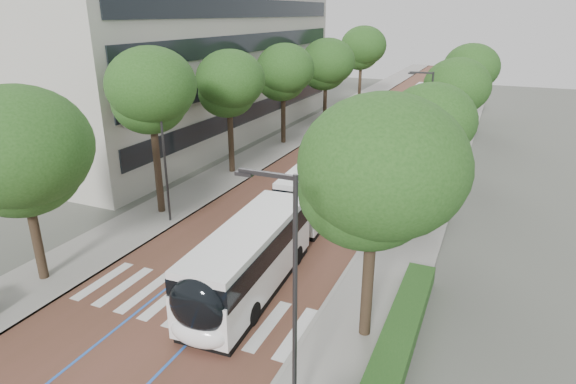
# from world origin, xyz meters

# --- Properties ---
(ground) EXTENTS (160.00, 160.00, 0.00)m
(ground) POSITION_xyz_m (0.00, 0.00, 0.00)
(ground) COLOR #51544C
(ground) RESTS_ON ground
(road) EXTENTS (11.00, 140.00, 0.02)m
(road) POSITION_xyz_m (0.00, 40.00, 0.01)
(road) COLOR brown
(road) RESTS_ON ground
(sidewalk_left) EXTENTS (4.00, 140.00, 0.12)m
(sidewalk_left) POSITION_xyz_m (-7.50, 40.00, 0.06)
(sidewalk_left) COLOR gray
(sidewalk_left) RESTS_ON ground
(sidewalk_right) EXTENTS (4.00, 140.00, 0.12)m
(sidewalk_right) POSITION_xyz_m (7.50, 40.00, 0.06)
(sidewalk_right) COLOR gray
(sidewalk_right) RESTS_ON ground
(kerb_left) EXTENTS (0.20, 140.00, 0.14)m
(kerb_left) POSITION_xyz_m (-5.60, 40.00, 0.06)
(kerb_left) COLOR gray
(kerb_left) RESTS_ON ground
(kerb_right) EXTENTS (0.20, 140.00, 0.14)m
(kerb_right) POSITION_xyz_m (5.60, 40.00, 0.06)
(kerb_right) COLOR gray
(kerb_right) RESTS_ON ground
(zebra_crossing) EXTENTS (10.55, 3.60, 0.01)m
(zebra_crossing) POSITION_xyz_m (0.20, 1.00, 0.03)
(zebra_crossing) COLOR silver
(zebra_crossing) RESTS_ON ground
(lane_line_left) EXTENTS (0.12, 126.00, 0.01)m
(lane_line_left) POSITION_xyz_m (-1.60, 40.00, 0.02)
(lane_line_left) COLOR blue
(lane_line_left) RESTS_ON road
(lane_line_right) EXTENTS (0.12, 126.00, 0.01)m
(lane_line_right) POSITION_xyz_m (1.60, 40.00, 0.02)
(lane_line_right) COLOR blue
(lane_line_right) RESTS_ON road
(office_building) EXTENTS (18.11, 40.00, 14.00)m
(office_building) POSITION_xyz_m (-19.47, 28.00, 7.00)
(office_building) COLOR #A3A097
(office_building) RESTS_ON ground
(hedge) EXTENTS (1.20, 14.00, 0.80)m
(hedge) POSITION_xyz_m (9.10, 0.00, 0.52)
(hedge) COLOR #1D4919
(hedge) RESTS_ON sidewalk_right
(streetlight_near) EXTENTS (1.82, 0.20, 8.00)m
(streetlight_near) POSITION_xyz_m (6.62, -3.00, 4.82)
(streetlight_near) COLOR #2D2D2F
(streetlight_near) RESTS_ON sidewalk_right
(streetlight_far) EXTENTS (1.82, 0.20, 8.00)m
(streetlight_far) POSITION_xyz_m (6.62, 22.00, 4.82)
(streetlight_far) COLOR #2D2D2F
(streetlight_far) RESTS_ON sidewalk_right
(lamp_post_left) EXTENTS (0.14, 0.14, 8.00)m
(lamp_post_left) POSITION_xyz_m (-6.10, 8.00, 4.12)
(lamp_post_left) COLOR #2D2D2F
(lamp_post_left) RESTS_ON sidewalk_left
(trees_left) EXTENTS (6.38, 61.28, 9.80)m
(trees_left) POSITION_xyz_m (-7.50, 27.23, 6.62)
(trees_left) COLOR black
(trees_left) RESTS_ON ground
(trees_right) EXTENTS (6.02, 47.95, 9.03)m
(trees_right) POSITION_xyz_m (7.70, 22.97, 6.00)
(trees_right) COLOR black
(trees_right) RESTS_ON ground
(lead_bus) EXTENTS (3.48, 18.50, 3.20)m
(lead_bus) POSITION_xyz_m (1.85, 6.92, 1.63)
(lead_bus) COLOR black
(lead_bus) RESTS_ON ground
(bus_queued_0) EXTENTS (2.64, 12.42, 3.20)m
(bus_queued_0) POSITION_xyz_m (2.32, 22.38, 1.62)
(bus_queued_0) COLOR white
(bus_queued_0) RESTS_ON ground
(bus_queued_1) EXTENTS (3.23, 12.52, 3.20)m
(bus_queued_1) POSITION_xyz_m (1.89, 35.99, 1.62)
(bus_queued_1) COLOR white
(bus_queued_1) RESTS_ON ground
(bus_queued_2) EXTENTS (2.57, 12.40, 3.20)m
(bus_queued_2) POSITION_xyz_m (2.23, 47.89, 1.62)
(bus_queued_2) COLOR white
(bus_queued_2) RESTS_ON ground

